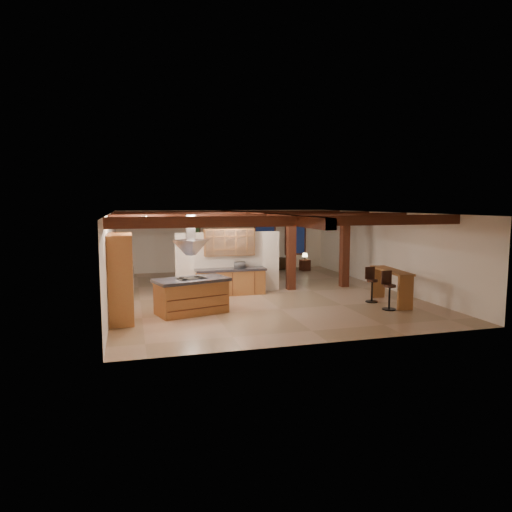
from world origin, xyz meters
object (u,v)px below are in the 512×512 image
(sofa, at_px, (269,264))
(dining_table, at_px, (245,274))
(bar_counter, at_px, (391,281))
(kitchen_island, at_px, (191,295))

(sofa, bearing_deg, dining_table, 30.88)
(dining_table, distance_m, bar_counter, 6.48)
(sofa, xyz_separation_m, bar_counter, (1.61, -8.17, 0.45))
(sofa, bearing_deg, bar_counter, 76.70)
(dining_table, height_order, sofa, dining_table)
(kitchen_island, height_order, sofa, kitchen_island)
(kitchen_island, bearing_deg, bar_counter, -3.62)
(bar_counter, bearing_deg, dining_table, 122.76)
(sofa, height_order, bar_counter, bar_counter)
(dining_table, bearing_deg, kitchen_island, -107.62)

